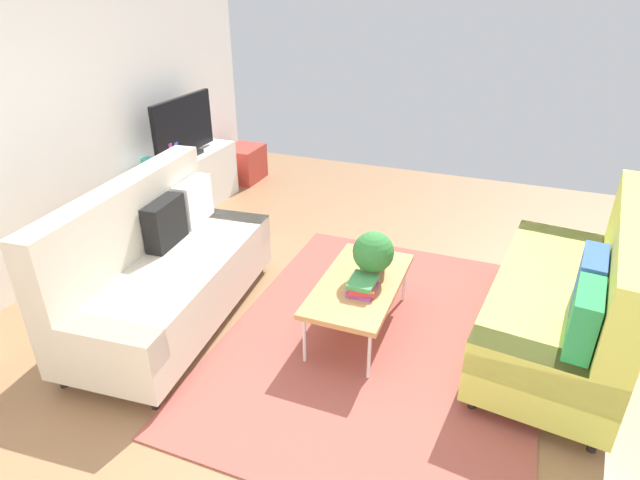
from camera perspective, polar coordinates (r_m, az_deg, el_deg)
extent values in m
plane|color=#936B47|center=(3.96, 3.51, -10.58)|extent=(7.68, 7.68, 0.00)
cube|color=white|center=(4.87, -29.82, 12.19)|extent=(6.40, 0.12, 2.90)
cube|color=#9E4C42|center=(3.96, 6.75, -10.59)|extent=(2.90, 2.20, 0.01)
cube|color=beige|center=(4.11, -15.79, -4.75)|extent=(1.97, 1.01, 0.44)
cube|color=beige|center=(4.05, -20.55, 2.06)|extent=(1.91, 0.37, 0.56)
cube|color=beige|center=(4.70, -10.75, 1.58)|extent=(0.28, 0.85, 0.22)
cube|color=beige|center=(3.49, -23.13, -10.12)|extent=(0.28, 0.85, 0.22)
cylinder|color=black|center=(4.76, -6.58, -2.93)|extent=(0.05, 0.05, 0.10)
cylinder|color=black|center=(3.54, -17.66, -16.48)|extent=(0.05, 0.05, 0.10)
cylinder|color=black|center=(5.04, -13.76, -1.79)|extent=(0.05, 0.05, 0.10)
cylinder|color=black|center=(3.90, -26.32, -13.59)|extent=(0.05, 0.05, 0.10)
cube|color=white|center=(4.50, -13.67, 4.16)|extent=(0.41, 0.18, 0.36)
cube|color=black|center=(4.15, -16.61, 1.80)|extent=(0.41, 0.18, 0.36)
cube|color=#C1CC51|center=(4.03, 24.45, -7.00)|extent=(1.99, 1.06, 0.44)
cube|color=#C1CC51|center=(3.81, 30.58, -1.73)|extent=(1.91, 0.43, 0.56)
cube|color=#C1CC51|center=(3.27, 23.20, -12.98)|extent=(0.30, 0.86, 0.22)
cube|color=#C1CC51|center=(4.73, 25.79, -0.63)|extent=(0.30, 0.86, 0.22)
cylinder|color=black|center=(3.51, 16.32, -16.68)|extent=(0.05, 0.05, 0.10)
cylinder|color=black|center=(4.93, 21.06, -3.60)|extent=(0.05, 0.05, 0.10)
cylinder|color=black|center=(3.51, 27.71, -19.16)|extent=(0.05, 0.05, 0.10)
cylinder|color=black|center=(4.93, 28.81, -5.30)|extent=(0.05, 0.05, 0.10)
cube|color=#288C4C|center=(3.26, 26.95, -7.66)|extent=(0.41, 0.19, 0.36)
cube|color=#3359B2|center=(3.65, 27.42, -3.98)|extent=(0.41, 0.19, 0.36)
cube|color=#B7844C|center=(3.82, 4.36, -4.85)|extent=(1.10, 0.56, 0.04)
cylinder|color=silver|center=(3.62, -1.72, -10.89)|extent=(0.02, 0.02, 0.38)
cylinder|color=silver|center=(4.40, 3.36, -3.39)|extent=(0.02, 0.02, 0.38)
cylinder|color=silver|center=(3.50, 5.40, -12.54)|extent=(0.02, 0.02, 0.38)
cylinder|color=silver|center=(4.30, 9.21, -4.49)|extent=(0.02, 0.02, 0.38)
cube|color=silver|center=(6.07, -14.16, 6.03)|extent=(1.40, 0.44, 0.64)
cube|color=black|center=(5.95, -14.37, 9.06)|extent=(0.36, 0.20, 0.04)
cube|color=black|center=(5.86, -14.73, 12.03)|extent=(1.00, 0.05, 0.60)
cube|color=#B2382D|center=(6.92, -8.24, 8.29)|extent=(0.52, 0.40, 0.44)
cylinder|color=brown|center=(3.82, 5.73, -3.60)|extent=(0.18, 0.18, 0.11)
sphere|color=#2D7233|center=(3.74, 5.86, -1.32)|extent=(0.30, 0.30, 0.30)
cube|color=purple|center=(3.70, 4.67, -5.41)|extent=(0.24, 0.18, 0.03)
cube|color=red|center=(3.68, 4.68, -5.00)|extent=(0.27, 0.22, 0.04)
cube|color=#3F8C4C|center=(3.67, 4.70, -4.54)|extent=(0.24, 0.18, 0.04)
cylinder|color=#33B29E|center=(5.54, -18.42, 7.79)|extent=(0.11, 0.11, 0.15)
cylinder|color=silver|center=(5.61, -16.62, 8.42)|extent=(0.05, 0.05, 0.17)
cylinder|color=purple|center=(5.68, -16.03, 9.02)|extent=(0.05, 0.05, 0.23)
cylinder|color=#3359B2|center=(5.75, -15.46, 9.25)|extent=(0.05, 0.05, 0.21)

